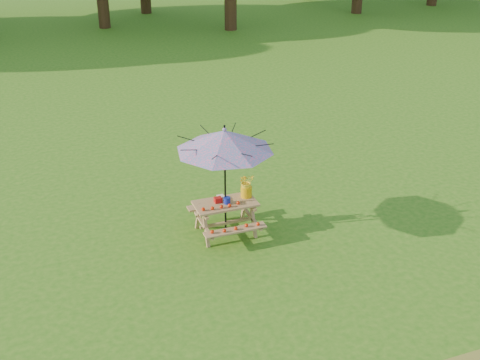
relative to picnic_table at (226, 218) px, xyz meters
name	(u,v)px	position (x,y,z in m)	size (l,w,h in m)	color
ground	(458,255)	(3.75, -2.27, -0.33)	(120.00, 120.00, 0.00)	#2B6513
picnic_table	(226,218)	(0.00, 0.00, 0.00)	(1.20, 1.32, 0.67)	#9E7C47
patio_umbrella	(225,141)	(0.00, 0.00, 1.62)	(2.18, 2.18, 2.25)	black
produce_bins	(223,199)	(-0.04, 0.05, 0.40)	(0.28, 0.35, 0.13)	#B0100E
tomatoes_row	(221,206)	(-0.15, -0.18, 0.38)	(0.77, 0.13, 0.07)	red
flower_bucket	(246,185)	(0.47, 0.09, 0.60)	(0.31, 0.27, 0.49)	#DBA00B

